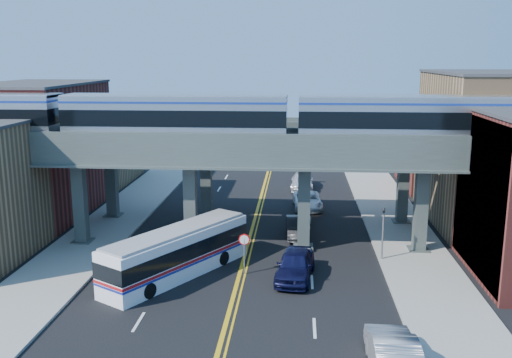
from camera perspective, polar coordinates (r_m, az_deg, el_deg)
ground at (r=33.48m, az=-2.18°, el=-11.33°), size 120.00×120.00×0.00m
sidewalk_west at (r=45.19m, az=-15.43°, el=-5.35°), size 5.00×70.00×0.16m
sidewalk_east at (r=43.35m, az=14.74°, el=-6.06°), size 5.00×70.00×0.16m
building_west_b at (r=52.05m, az=-20.84°, el=2.71°), size 8.00×14.00×11.00m
building_west_c at (r=64.13m, az=-15.89°, el=3.33°), size 8.00×10.00×8.00m
building_east_b at (r=49.39m, az=21.90°, el=2.74°), size 8.00×14.00×12.00m
building_east_c at (r=61.98m, az=18.24°, el=3.36°), size 8.00×10.00×9.00m
mural_panel at (r=37.22m, az=21.38°, el=-2.04°), size 0.10×9.50×9.50m
elevated_viaduct_near at (r=39.26m, az=-0.95°, el=2.09°), size 52.00×3.60×7.40m
elevated_viaduct_far at (r=46.15m, az=-0.16°, el=3.61°), size 52.00×3.60×7.40m
transit_train at (r=39.61m, az=-8.03°, el=6.15°), size 47.23×2.96×3.45m
stop_sign at (r=35.59m, az=-1.18°, el=-6.83°), size 0.76×0.09×2.63m
traffic_signal at (r=38.55m, az=12.59°, el=-4.78°), size 0.15×0.18×4.10m
transit_bus at (r=35.82m, az=-7.85°, el=-7.34°), size 7.86×10.61×2.83m
car_lane_a at (r=35.24m, az=3.94°, el=-8.56°), size 2.69×5.43×1.78m
car_lane_b at (r=43.21m, az=4.10°, el=-4.83°), size 1.81×4.52×1.46m
car_lane_c at (r=51.16m, az=5.17°, el=-2.16°), size 2.76×5.37×1.45m
car_lane_d at (r=58.67m, az=4.66°, el=-0.21°), size 2.39×5.54×1.59m
car_parked_curb at (r=26.06m, az=13.58°, el=-16.70°), size 1.94×5.55×1.83m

